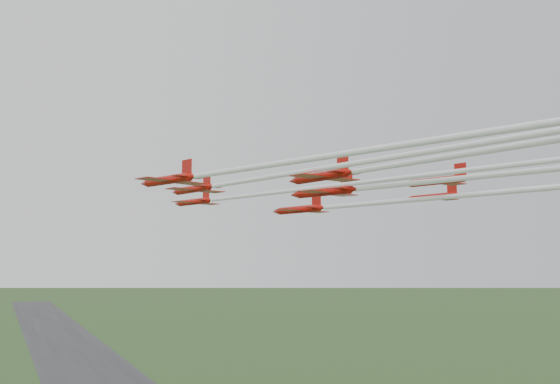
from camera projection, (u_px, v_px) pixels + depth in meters
name	position (u px, v px, depth m)	size (l,w,h in m)	color
runway	(84.00, 366.00, 261.82)	(38.00, 900.00, 0.04)	#303033
jet_lead	(272.00, 193.00, 89.99)	(24.61, 65.75, 2.49)	#AE1109
jet_row2_left	(263.00, 178.00, 74.01)	(18.91, 57.77, 2.48)	#AE1109
jet_row2_right	(393.00, 201.00, 85.68)	(23.90, 67.81, 2.84)	#AE1109
jet_row3_left	(267.00, 165.00, 57.35)	(23.24, 54.39, 2.37)	#AE1109
jet_row3_mid	(416.00, 183.00, 72.86)	(23.25, 55.40, 2.76)	#AE1109
jet_row3_right	(500.00, 191.00, 89.38)	(16.56, 48.22, 2.52)	#AE1109
jet_row4_left	(452.00, 156.00, 55.49)	(18.11, 63.16, 2.52)	#AE1109
jet_row4_right	(555.00, 168.00, 69.51)	(21.09, 55.92, 2.45)	#AE1109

